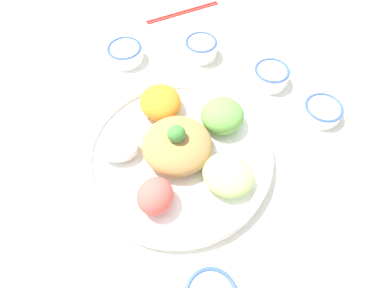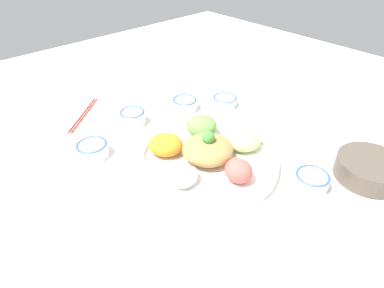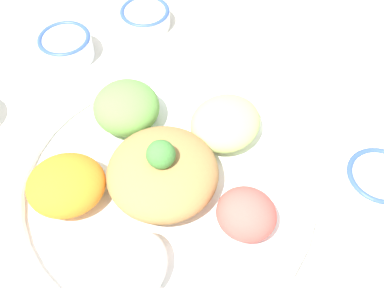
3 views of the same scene
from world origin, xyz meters
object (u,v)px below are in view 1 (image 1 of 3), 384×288
at_px(serving_spoon_main, 384,179).
at_px(sauce_bowl_far, 125,53).
at_px(sauce_bowl_dark, 323,111).
at_px(rice_bowl_blue, 201,48).
at_px(chopsticks_pair_near, 183,12).
at_px(sauce_bowl_red, 271,75).
at_px(salad_platter, 180,149).

bearing_deg(serving_spoon_main, sauce_bowl_far, 133.59).
bearing_deg(sauce_bowl_dark, serving_spoon_main, -134.80).
relative_size(rice_bowl_blue, serving_spoon_main, 0.63).
height_order(rice_bowl_blue, chopsticks_pair_near, rice_bowl_blue).
xyz_separation_m(sauce_bowl_red, rice_bowl_blue, (0.05, 0.19, 0.00)).
distance_m(salad_platter, sauce_bowl_dark, 0.34).
height_order(chopsticks_pair_near, serving_spoon_main, chopsticks_pair_near).
xyz_separation_m(rice_bowl_blue, sauce_bowl_dark, (-0.12, -0.31, -0.01)).
height_order(rice_bowl_blue, serving_spoon_main, rice_bowl_blue).
height_order(sauce_bowl_dark, sauce_bowl_far, sauce_bowl_far).
height_order(sauce_bowl_dark, serving_spoon_main, sauce_bowl_dark).
distance_m(rice_bowl_blue, sauce_bowl_far, 0.19).
bearing_deg(sauce_bowl_dark, chopsticks_pair_near, 55.56).
xyz_separation_m(sauce_bowl_dark, serving_spoon_main, (-0.13, -0.13, -0.02)).
distance_m(sauce_bowl_dark, chopsticks_pair_near, 0.50).
xyz_separation_m(salad_platter, serving_spoon_main, (0.06, -0.41, -0.02)).
bearing_deg(chopsticks_pair_near, rice_bowl_blue, -99.73).
relative_size(sauce_bowl_red, chopsticks_pair_near, 0.46).
relative_size(sauce_bowl_far, serving_spoon_main, 0.68).
bearing_deg(rice_bowl_blue, sauce_bowl_far, 110.18).
relative_size(salad_platter, sauce_bowl_dark, 4.52).
height_order(salad_platter, sauce_bowl_far, salad_platter).
bearing_deg(rice_bowl_blue, serving_spoon_main, -119.46).
bearing_deg(salad_platter, rice_bowl_blue, 6.70).
xyz_separation_m(rice_bowl_blue, sauce_bowl_far, (-0.07, 0.18, -0.00)).
distance_m(salad_platter, serving_spoon_main, 0.42).
distance_m(salad_platter, sauce_bowl_far, 0.33).
height_order(salad_platter, chopsticks_pair_near, salad_platter).
xyz_separation_m(salad_platter, sauce_bowl_far, (0.24, 0.22, -0.01)).
relative_size(sauce_bowl_red, serving_spoon_main, 0.66).
xyz_separation_m(salad_platter, sauce_bowl_dark, (0.19, -0.28, -0.01)).
height_order(salad_platter, sauce_bowl_red, salad_platter).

